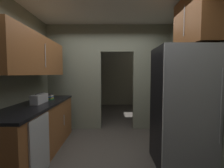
% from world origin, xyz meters
% --- Properties ---
extents(ground, '(20.00, 20.00, 0.00)m').
position_xyz_m(ground, '(0.00, 0.00, 0.00)').
color(ground, '#47423D').
extents(kitchen_overhead_slab, '(3.59, 7.06, 0.06)m').
position_xyz_m(kitchen_overhead_slab, '(0.00, 0.46, 2.75)').
color(kitchen_overhead_slab, silver).
extents(kitchen_partition, '(3.19, 0.12, 2.72)m').
position_xyz_m(kitchen_partition, '(-0.06, 1.53, 1.44)').
color(kitchen_partition, gray).
rests_on(kitchen_partition, ground).
extents(adjoining_room_shell, '(3.19, 3.23, 2.72)m').
position_xyz_m(adjoining_room_shell, '(0.00, 3.65, 1.36)').
color(adjoining_room_shell, gray).
rests_on(adjoining_room_shell, ground).
extents(refrigerator, '(0.83, 0.73, 1.86)m').
position_xyz_m(refrigerator, '(1.19, -0.14, 0.93)').
color(refrigerator, black).
rests_on(refrigerator, ground).
extents(lower_cabinet_run, '(0.68, 2.15, 0.92)m').
position_xyz_m(lower_cabinet_run, '(-1.25, 0.17, 0.46)').
color(lower_cabinet_run, brown).
rests_on(lower_cabinet_run, ground).
extents(dishwasher, '(0.02, 0.56, 0.86)m').
position_xyz_m(dishwasher, '(-0.92, -0.44, 0.43)').
color(dishwasher, '#B7BABC').
rests_on(dishwasher, ground).
extents(upper_cabinet_counterside, '(0.36, 1.93, 0.67)m').
position_xyz_m(upper_cabinet_counterside, '(-1.25, 0.17, 1.77)').
color(upper_cabinet_counterside, brown).
extents(upper_cabinet_fridgeside, '(0.36, 0.91, 0.80)m').
position_xyz_m(upper_cabinet_fridgeside, '(1.41, -0.04, 2.30)').
color(upper_cabinet_fridgeside, brown).
extents(boombox, '(0.15, 0.42, 0.19)m').
position_xyz_m(boombox, '(-1.22, 0.22, 1.00)').
color(boombox, '#B2B2B7').
rests_on(boombox, lower_cabinet_run).
extents(book_stack, '(0.15, 0.18, 0.11)m').
position_xyz_m(book_stack, '(-1.21, 0.62, 0.98)').
color(book_stack, '#388C47').
rests_on(book_stack, lower_cabinet_run).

